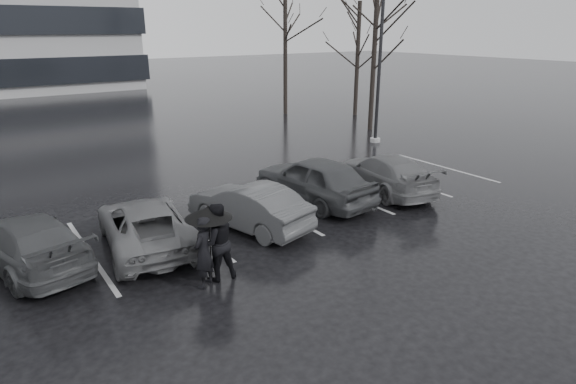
# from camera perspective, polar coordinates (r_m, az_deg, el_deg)

# --- Properties ---
(ground) EXTENTS (160.00, 160.00, 0.00)m
(ground) POSITION_cam_1_polar(r_m,az_deg,el_deg) (13.05, 2.20, -5.82)
(ground) COLOR black
(ground) RESTS_ON ground
(car_main) EXTENTS (2.23, 4.65, 1.53)m
(car_main) POSITION_cam_1_polar(r_m,az_deg,el_deg) (15.70, 3.10, 1.51)
(car_main) COLOR black
(car_main) RESTS_ON ground
(car_west_a) EXTENTS (2.30, 4.13, 1.29)m
(car_west_a) POSITION_cam_1_polar(r_m,az_deg,el_deg) (13.73, -4.65, -1.67)
(car_west_a) COLOR #292A2C
(car_west_a) RESTS_ON ground
(car_west_b) EXTENTS (2.64, 4.65, 1.22)m
(car_west_b) POSITION_cam_1_polar(r_m,az_deg,el_deg) (13.05, -16.53, -3.72)
(car_west_b) COLOR #474649
(car_west_b) RESTS_ON ground
(car_west_c) EXTENTS (2.65, 4.64, 1.27)m
(car_west_c) POSITION_cam_1_polar(r_m,az_deg,el_deg) (13.03, -28.43, -5.24)
(car_west_c) COLOR black
(car_west_c) RESTS_ON ground
(car_east) EXTENTS (2.71, 4.75, 1.30)m
(car_east) POSITION_cam_1_polar(r_m,az_deg,el_deg) (17.13, 11.46, 2.23)
(car_east) COLOR #474649
(car_east) RESTS_ON ground
(pedestrian_left) EXTENTS (0.72, 0.67, 1.64)m
(pedestrian_left) POSITION_cam_1_polar(r_m,az_deg,el_deg) (10.71, -10.00, -7.05)
(pedestrian_left) COLOR black
(pedestrian_left) RESTS_ON ground
(pedestrian_right) EXTENTS (0.94, 0.76, 1.82)m
(pedestrian_right) POSITION_cam_1_polar(r_m,az_deg,el_deg) (10.94, -8.51, -5.86)
(pedestrian_right) COLOR black
(pedestrian_right) RESTS_ON ground
(umbrella) EXTENTS (1.05, 1.05, 1.78)m
(umbrella) POSITION_cam_1_polar(r_m,az_deg,el_deg) (10.68, -9.43, -2.42)
(umbrella) COLOR black
(umbrella) RESTS_ON ground
(lamp_post) EXTENTS (0.51, 0.51, 9.25)m
(lamp_post) POSITION_cam_1_polar(r_m,az_deg,el_deg) (24.11, 10.86, 15.70)
(lamp_post) COLOR #999A9C
(lamp_post) RESTS_ON ground
(stall_stripes) EXTENTS (19.72, 5.00, 0.00)m
(stall_stripes) POSITION_cam_1_polar(r_m,az_deg,el_deg) (14.59, -6.25, -3.16)
(stall_stripes) COLOR #A8A9AB
(stall_stripes) RESTS_ON ground
(tree_east) EXTENTS (0.26, 0.26, 8.00)m
(tree_east) POSITION_cam_1_polar(r_m,az_deg,el_deg) (27.34, 10.16, 15.60)
(tree_east) COLOR black
(tree_east) RESTS_ON ground
(tree_ne) EXTENTS (0.26, 0.26, 7.00)m
(tree_ne) POSITION_cam_1_polar(r_m,az_deg,el_deg) (31.98, 8.22, 15.24)
(tree_ne) COLOR black
(tree_ne) RESTS_ON ground
(tree_north) EXTENTS (0.26, 0.26, 8.50)m
(tree_north) POSITION_cam_1_polar(r_m,az_deg,el_deg) (32.10, -0.32, 16.78)
(tree_north) COLOR black
(tree_north) RESTS_ON ground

